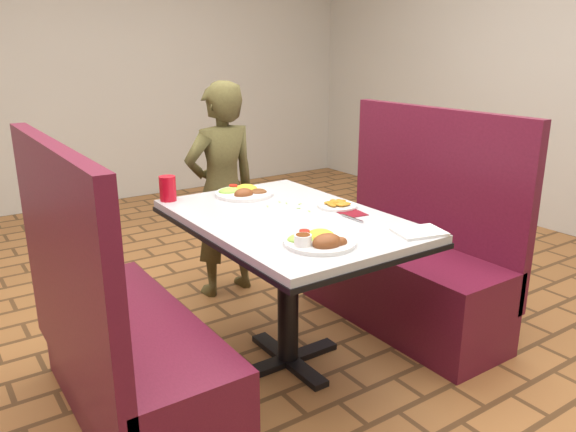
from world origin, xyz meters
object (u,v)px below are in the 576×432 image
object	(u,v)px
booth_bench_right	(408,265)
plantain_plate	(337,205)
dining_table	(288,236)
diner_person	(222,191)
booth_bench_left	(122,350)
near_dinner_plate	(319,237)
far_dinner_plate	(244,190)
red_tumbler	(168,188)

from	to	relation	value
booth_bench_right	plantain_plate	size ratio (longest dim) A/B	6.41
dining_table	diner_person	world-z (taller)	diner_person
diner_person	booth_bench_right	bearing A→B (deg)	121.96
booth_bench_left	booth_bench_right	xyz separation A→B (m)	(1.60, 0.00, 0.00)
diner_person	plantain_plate	world-z (taller)	diner_person
booth_bench_right	near_dinner_plate	size ratio (longest dim) A/B	4.26
far_dinner_plate	plantain_plate	bearing A→B (deg)	-60.34
dining_table	booth_bench_left	distance (m)	0.86
dining_table	booth_bench_left	world-z (taller)	booth_bench_left
booth_bench_left	dining_table	bearing A→B (deg)	0.00
far_dinner_plate	near_dinner_plate	bearing A→B (deg)	-99.51
booth_bench_right	dining_table	bearing A→B (deg)	180.00
booth_bench_left	plantain_plate	world-z (taller)	booth_bench_left
plantain_plate	red_tumbler	world-z (taller)	red_tumbler
diner_person	far_dinner_plate	world-z (taller)	diner_person
booth_bench_left	near_dinner_plate	distance (m)	0.90
near_dinner_plate	far_dinner_plate	bearing A→B (deg)	80.49
diner_person	red_tumbler	size ratio (longest dim) A/B	10.54
diner_person	near_dinner_plate	world-z (taller)	diner_person
plantain_plate	red_tumbler	bearing A→B (deg)	137.45
dining_table	booth_bench_right	size ratio (longest dim) A/B	1.01
dining_table	plantain_plate	distance (m)	0.30
red_tumbler	dining_table	bearing A→B (deg)	-58.45
dining_table	diner_person	bearing A→B (deg)	80.66
diner_person	red_tumbler	distance (m)	0.64
booth_bench_left	near_dinner_plate	world-z (taller)	booth_bench_left
near_dinner_plate	plantain_plate	bearing A→B (deg)	43.56
booth_bench_left	diner_person	xyz separation A→B (m)	(0.95, 0.93, 0.32)
plantain_plate	booth_bench_right	bearing A→B (deg)	1.20
booth_bench_right	far_dinner_plate	distance (m)	1.00
dining_table	near_dinner_plate	size ratio (longest dim) A/B	4.30
booth_bench_left	near_dinner_plate	bearing A→B (deg)	-29.33
booth_bench_left	red_tumbler	bearing A→B (deg)	50.50
far_dinner_plate	red_tumbler	bearing A→B (deg)	161.79
booth_bench_left	near_dinner_plate	size ratio (longest dim) A/B	4.26
dining_table	near_dinner_plate	world-z (taller)	near_dinner_plate
diner_person	far_dinner_plate	distance (m)	0.53
dining_table	red_tumbler	xyz separation A→B (m)	(-0.34, 0.56, 0.16)
plantain_plate	red_tumbler	xyz separation A→B (m)	(-0.62, 0.57, 0.05)
near_dinner_plate	red_tumbler	xyz separation A→B (m)	(-0.22, 0.94, 0.03)
booth_bench_right	near_dinner_plate	xyz separation A→B (m)	(-0.91, -0.38, 0.45)
far_dinner_plate	red_tumbler	world-z (taller)	red_tumbler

